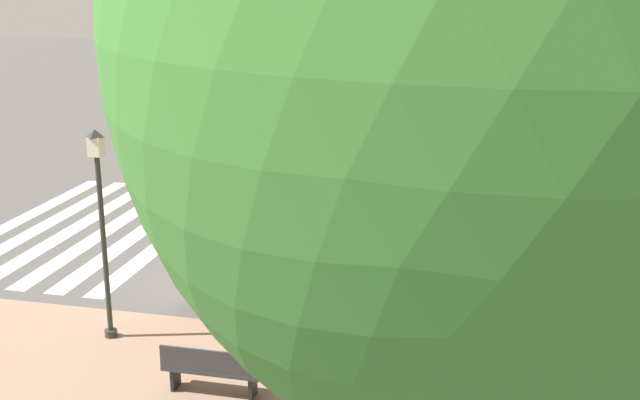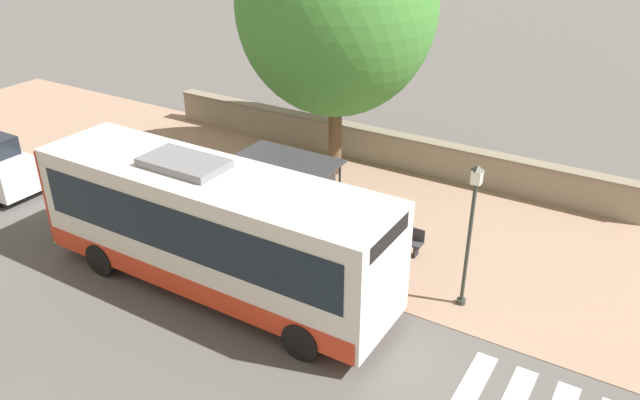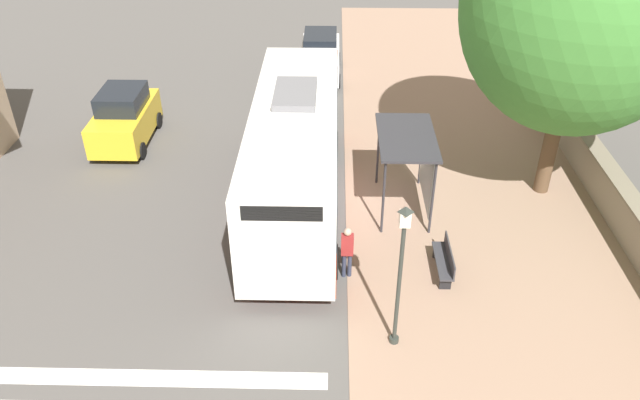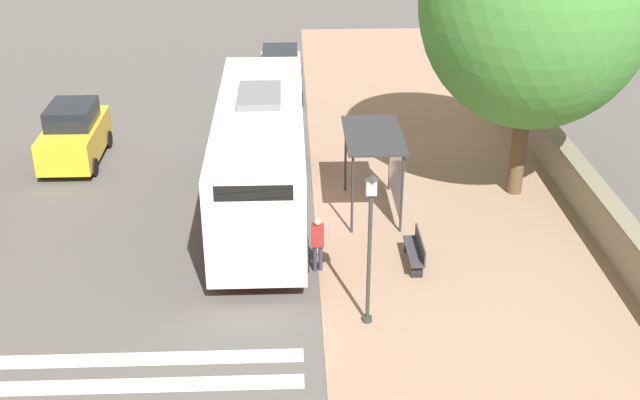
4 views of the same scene
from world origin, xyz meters
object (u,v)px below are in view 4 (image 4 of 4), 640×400
at_px(bus, 261,156).
at_px(pedestrian, 318,240).
at_px(bus_shelter, 379,147).
at_px(shade_tree, 536,2).
at_px(parked_car_behind_bus, 280,74).
at_px(bench, 416,250).
at_px(street_lamp_near, 370,238).
at_px(parked_car_far_lane, 74,135).

height_order(bus, pedestrian, bus).
bearing_deg(bus_shelter, shade_tree, -166.68).
height_order(pedestrian, parked_car_behind_bus, parked_car_behind_bus).
xyz_separation_m(bus_shelter, bench, (-0.75, 3.39, -1.71)).
xyz_separation_m(street_lamp_near, shade_tree, (-5.59, -7.19, 3.92)).
bearing_deg(bench, street_lamp_near, 59.10).
relative_size(bus, bench, 6.05).
relative_size(pedestrian, shade_tree, 0.16).
height_order(bench, parked_car_behind_bus, parked_car_behind_bus).
distance_m(bus_shelter, parked_car_far_lane, 11.36).
bearing_deg(parked_car_behind_bus, shade_tree, 127.74).
height_order(bus, parked_car_behind_bus, bus).
bearing_deg(bus_shelter, street_lamp_near, 81.91).
bearing_deg(shade_tree, bus, 6.92).
bearing_deg(bench, pedestrian, 3.83).
xyz_separation_m(parked_car_behind_bus, parked_car_far_lane, (7.36, 6.92, 0.04)).
height_order(bus, shade_tree, shade_tree).
bearing_deg(bus, bench, 141.53).
bearing_deg(pedestrian, parked_car_far_lane, -43.01).
bearing_deg(bench, shade_tree, -131.44).
height_order(bus, bus_shelter, bus).
bearing_deg(parked_car_behind_bus, parked_car_far_lane, 43.26).
bearing_deg(shade_tree, bus_shelter, 13.32).
relative_size(street_lamp_near, parked_car_behind_bus, 0.95).
distance_m(pedestrian, parked_car_far_lane, 11.53).
distance_m(bus, bus_shelter, 3.65).
bearing_deg(shade_tree, pedestrian, 34.82).
xyz_separation_m(street_lamp_near, parked_car_far_lane, (9.59, -10.37, -1.42)).
distance_m(shade_tree, parked_car_behind_bus, 13.86).
height_order(bus_shelter, street_lamp_near, street_lamp_near).
bearing_deg(bus, shade_tree, -173.08).
bearing_deg(shade_tree, street_lamp_near, 52.17).
distance_m(bus, parked_car_behind_bus, 11.17).
distance_m(bench, parked_car_behind_bus, 15.11).
bearing_deg(parked_car_behind_bus, bus_shelter, 105.43).
bearing_deg(bus_shelter, bench, 102.43).
xyz_separation_m(bus_shelter, parked_car_behind_bus, (3.10, -11.22, -1.20)).
relative_size(bus, pedestrian, 6.24).
distance_m(street_lamp_near, parked_car_far_lane, 14.20).
relative_size(bench, parked_car_behind_bus, 0.40).
relative_size(bus_shelter, parked_car_far_lane, 0.82).
bearing_deg(bus_shelter, pedestrian, 60.52).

